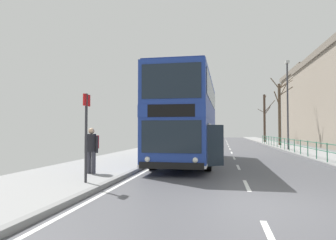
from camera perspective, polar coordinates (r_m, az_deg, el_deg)
The scene contains 9 objects.
ground at distance 7.45m, azimuth 10.51°, elevation -15.04°, with size 15.80×140.00×0.20m.
double_decker_bus_main at distance 16.29m, azimuth 3.85°, elevation 0.16°, with size 3.23×10.85×4.47m.
pedestrian_railing_far_kerb at distance 24.77m, azimuth 22.23°, elevation -4.03°, with size 0.05×33.01×0.96m.
pedestrian_with_backpack at distance 11.63m, azimuth -14.14°, elevation -4.94°, with size 0.54×0.54×1.68m.
bus_stop_sign_near at distance 9.63m, azimuth -15.13°, elevation -1.41°, with size 0.08×0.44×2.72m.
street_lamp_far_side at distance 27.84m, azimuth 21.57°, elevation 3.90°, with size 0.28×0.60×7.55m.
bare_tree_far_00 at distance 35.67m, azimuth 20.27°, elevation 1.65°, with size 2.47×2.34×7.60m.
bare_tree_far_01 at distance 44.84m, azimuth 17.72°, elevation 0.48°, with size 2.34×1.99×6.73m.
background_building_01 at distance 55.50m, azimuth 28.23°, elevation 2.40°, with size 12.91×14.60×11.48m.
Camera 1 is at (-0.77, -7.25, 1.72)m, focal length 32.40 mm.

